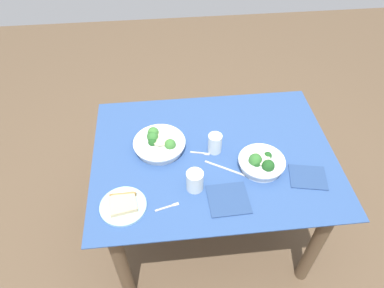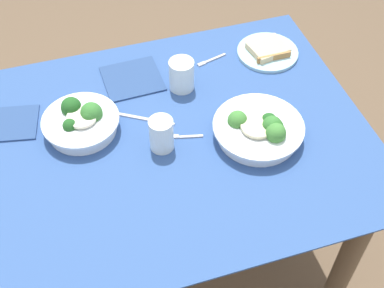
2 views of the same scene
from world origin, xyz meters
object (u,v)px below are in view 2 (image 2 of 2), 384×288
at_px(broccoli_bowl_near, 260,129).
at_px(napkin_folded_upper, 132,79).
at_px(napkin_folded_lower, 9,124).
at_px(bread_side_plate, 268,51).
at_px(broccoli_bowl_far, 82,121).
at_px(table_knife_left, 141,118).
at_px(water_glass_side, 182,75).
at_px(water_glass_center, 161,134).
at_px(fork_by_near_bowl, 210,60).
at_px(fork_by_far_bowl, 185,137).

xyz_separation_m(broccoli_bowl_near, napkin_folded_upper, (-0.30, 0.36, -0.03)).
bearing_deg(napkin_folded_lower, bread_side_plate, 4.90).
bearing_deg(broccoli_bowl_far, table_knife_left, -3.04).
bearing_deg(water_glass_side, broccoli_bowl_near, -60.57).
distance_m(water_glass_center, table_knife_left, 0.14).
bearing_deg(napkin_folded_lower, table_knife_left, -13.86).
height_order(broccoli_bowl_near, water_glass_center, water_glass_center).
distance_m(broccoli_bowl_near, table_knife_left, 0.36).
bearing_deg(napkin_folded_upper, water_glass_side, -30.01).
relative_size(fork_by_near_bowl, napkin_folded_upper, 0.60).
xyz_separation_m(bread_side_plate, water_glass_side, (-0.33, -0.07, 0.04)).
distance_m(water_glass_side, table_knife_left, 0.19).
bearing_deg(napkin_folded_upper, bread_side_plate, -1.41).
xyz_separation_m(water_glass_center, fork_by_far_bowl, (0.07, 0.01, -0.05)).
bearing_deg(broccoli_bowl_far, water_glass_side, 15.02).
distance_m(broccoli_bowl_far, fork_by_far_bowl, 0.31).
xyz_separation_m(fork_by_far_bowl, fork_by_near_bowl, (0.18, 0.31, 0.00)).
distance_m(fork_by_far_bowl, fork_by_near_bowl, 0.36).
height_order(fork_by_far_bowl, napkin_folded_upper, napkin_folded_upper).
height_order(fork_by_far_bowl, napkin_folded_lower, napkin_folded_lower).
bearing_deg(bread_side_plate, fork_by_near_bowl, 173.15).
height_order(broccoli_bowl_near, table_knife_left, broccoli_bowl_near).
xyz_separation_m(fork_by_far_bowl, napkin_folded_lower, (-0.49, 0.21, 0.00)).
relative_size(broccoli_bowl_near, fork_by_near_bowl, 2.43).
distance_m(water_glass_center, water_glass_side, 0.26).
height_order(fork_by_far_bowl, fork_by_near_bowl, same).
height_order(water_glass_center, fork_by_far_bowl, water_glass_center).
relative_size(bread_side_plate, table_knife_left, 0.98).
xyz_separation_m(water_glass_center, fork_by_near_bowl, (0.26, 0.32, -0.05)).
distance_m(water_glass_side, fork_by_far_bowl, 0.22).
height_order(water_glass_center, fork_by_near_bowl, water_glass_center).
bearing_deg(fork_by_far_bowl, water_glass_center, 23.57).
bearing_deg(fork_by_far_bowl, bread_side_plate, -130.56).
distance_m(water_glass_center, napkin_folded_upper, 0.31).
relative_size(water_glass_side, napkin_folded_lower, 0.60).
relative_size(water_glass_center, napkin_folded_upper, 0.57).
distance_m(broccoli_bowl_far, napkin_folded_upper, 0.26).
relative_size(bread_side_plate, water_glass_side, 2.03).
relative_size(water_glass_center, fork_by_far_bowl, 1.06).
distance_m(bread_side_plate, napkin_folded_lower, 0.88).
height_order(water_glass_center, table_knife_left, water_glass_center).
height_order(broccoli_bowl_far, table_knife_left, broccoli_bowl_far).
relative_size(broccoli_bowl_near, bread_side_plate, 1.28).
height_order(broccoli_bowl_near, napkin_folded_lower, broccoli_bowl_near).
bearing_deg(napkin_folded_upper, broccoli_bowl_far, -137.60).
distance_m(broccoli_bowl_near, water_glass_center, 0.29).
bearing_deg(fork_by_far_bowl, table_knife_left, -34.14).
relative_size(water_glass_center, table_knife_left, 0.49).
distance_m(bread_side_plate, fork_by_near_bowl, 0.20).
xyz_separation_m(bread_side_plate, fork_by_far_bowl, (-0.38, -0.28, -0.01)).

